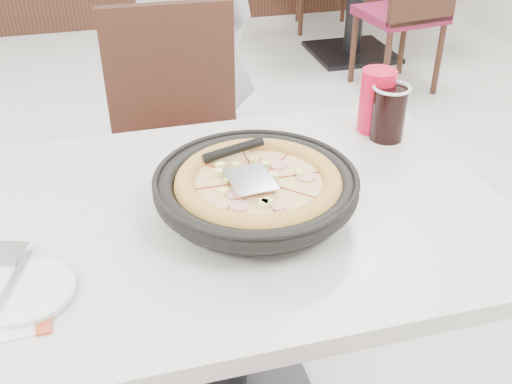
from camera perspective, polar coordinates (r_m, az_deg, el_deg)
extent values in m
plane|color=#B8B8B3|center=(1.95, -13.29, -16.35)|extent=(7.00, 7.00, 0.00)
cylinder|color=black|center=(1.23, 0.24, -0.75)|extent=(0.13, 0.13, 0.04)
cylinder|color=black|center=(1.20, 0.00, -0.32)|extent=(0.41, 0.41, 0.01)
cylinder|color=#C49146|center=(1.18, 0.22, 0.20)|extent=(0.38, 0.38, 0.02)
cube|color=silver|center=(1.15, -0.53, 1.22)|extent=(0.09, 0.11, 0.00)
cylinder|color=silver|center=(1.09, -21.19, -8.87)|extent=(0.18, 0.18, 0.01)
cube|color=silver|center=(1.11, -22.08, -7.71)|extent=(0.06, 0.15, 0.00)
cylinder|color=black|center=(1.51, 12.50, 7.23)|extent=(0.09, 0.09, 0.13)
cylinder|color=red|center=(1.54, 11.41, 8.51)|extent=(0.10, 0.10, 0.16)
imported|color=silver|center=(2.26, -7.81, 15.91)|extent=(0.64, 0.48, 1.61)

